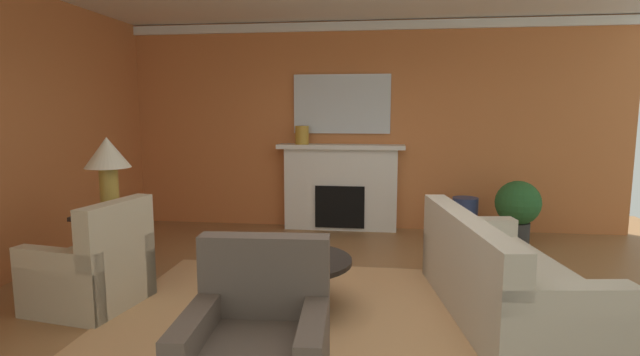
{
  "coord_description": "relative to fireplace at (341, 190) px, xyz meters",
  "views": [
    {
      "loc": [
        0.32,
        -3.97,
        1.71
      ],
      "look_at": [
        -0.35,
        1.07,
        1.0
      ],
      "focal_mm": 27.3,
      "sensor_mm": 36.0,
      "label": 1
    }
  ],
  "objects": [
    {
      "name": "ground_plane",
      "position": [
        0.29,
        -2.9,
        -0.58
      ],
      "size": [
        8.77,
        8.77,
        0.0
      ],
      "primitive_type": "plane",
      "color": "olive"
    },
    {
      "name": "wall_fireplace",
      "position": [
        0.29,
        0.21,
        0.9
      ],
      "size": [
        7.35,
        0.12,
        2.95
      ],
      "primitive_type": "cube",
      "color": "#CC723D",
      "rests_on": "ground_plane"
    },
    {
      "name": "crown_moulding",
      "position": [
        0.29,
        0.13,
        2.29
      ],
      "size": [
        7.35,
        0.08,
        0.12
      ],
      "primitive_type": "cube",
      "color": "white"
    },
    {
      "name": "area_rug",
      "position": [
        -0.14,
        -2.91,
        -0.58
      ],
      "size": [
        3.02,
        2.36,
        0.01
      ],
      "primitive_type": "cube",
      "color": "tan",
      "rests_on": "ground_plane"
    },
    {
      "name": "fireplace",
      "position": [
        0.0,
        0.0,
        0.0
      ],
      "size": [
        1.8,
        0.35,
        1.23
      ],
      "color": "white",
      "rests_on": "ground_plane"
    },
    {
      "name": "mantel_mirror",
      "position": [
        0.0,
        0.12,
        1.22
      ],
      "size": [
        1.38,
        0.04,
        0.84
      ],
      "primitive_type": "cube",
      "color": "silver"
    },
    {
      "name": "sofa",
      "position": [
        1.58,
        -2.83,
        -0.28
      ],
      "size": [
        1.19,
        2.21,
        0.85
      ],
      "color": "beige",
      "rests_on": "ground_plane"
    },
    {
      "name": "armchair_near_window",
      "position": [
        -1.9,
        -3.08,
        -0.27
      ],
      "size": [
        0.92,
        0.92,
        0.95
      ],
      "color": "#C1B293",
      "rests_on": "ground_plane"
    },
    {
      "name": "coffee_table",
      "position": [
        -0.14,
        -2.91,
        -0.25
      ],
      "size": [
        1.0,
        1.0,
        0.45
      ],
      "color": "black",
      "rests_on": "ground_plane"
    },
    {
      "name": "side_table",
      "position": [
        -2.08,
        -2.44,
        -0.18
      ],
      "size": [
        0.56,
        0.56,
        0.7
      ],
      "color": "black",
      "rests_on": "ground_plane"
    },
    {
      "name": "table_lamp",
      "position": [
        -2.08,
        -2.44,
        0.64
      ],
      "size": [
        0.44,
        0.44,
        0.75
      ],
      "color": "#B28E38",
      "rests_on": "side_table"
    },
    {
      "name": "vase_tall_corner",
      "position": [
        1.7,
        -0.3,
        -0.3
      ],
      "size": [
        0.34,
        0.34,
        0.56
      ],
      "primitive_type": "cylinder",
      "color": "navy",
      "rests_on": "ground_plane"
    },
    {
      "name": "vase_mantel_left",
      "position": [
        -0.55,
        -0.05,
        0.78
      ],
      "size": [
        0.19,
        0.19,
        0.26
      ],
      "primitive_type": "cylinder",
      "color": "#B7892D",
      "rests_on": "fireplace"
    },
    {
      "name": "book_red_cover",
      "position": [
        -0.28,
        -2.94,
        -0.11
      ],
      "size": [
        0.24,
        0.21,
        0.05
      ],
      "primitive_type": "cube",
      "rotation": [
        0.0,
        0.0,
        0.11
      ],
      "color": "tan",
      "rests_on": "coffee_table"
    },
    {
      "name": "book_art_folio",
      "position": [
        -0.1,
        -2.98,
        -0.05
      ],
      "size": [
        0.21,
        0.18,
        0.05
      ],
      "primitive_type": "cube",
      "rotation": [
        0.0,
        0.0,
        0.17
      ],
      "color": "navy",
      "rests_on": "coffee_table"
    },
    {
      "name": "book_small_novel",
      "position": [
        -0.21,
        -2.9,
        0.0
      ],
      "size": [
        0.27,
        0.24,
        0.05
      ],
      "primitive_type": "cube",
      "rotation": [
        0.0,
        0.0,
        0.35
      ],
      "color": "tan",
      "rests_on": "coffee_table"
    },
    {
      "name": "potted_plant",
      "position": [
        2.3,
        -0.57,
        -0.09
      ],
      "size": [
        0.56,
        0.56,
        0.83
      ],
      "color": "#333333",
      "rests_on": "ground_plane"
    }
  ]
}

